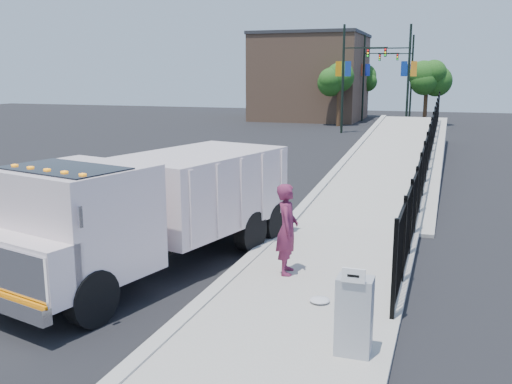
% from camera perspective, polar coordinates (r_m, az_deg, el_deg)
% --- Properties ---
extents(ground, '(120.00, 120.00, 0.00)m').
position_cam_1_polar(ground, '(13.32, -1.22, -7.63)').
color(ground, black).
rests_on(ground, ground).
extents(sidewalk, '(3.55, 12.00, 0.12)m').
position_cam_1_polar(sidewalk, '(10.99, 4.78, -11.66)').
color(sidewalk, '#9E998E').
rests_on(sidewalk, ground).
extents(curb, '(0.30, 12.00, 0.16)m').
position_cam_1_polar(curb, '(11.56, -4.67, -10.35)').
color(curb, '#ADAAA3').
rests_on(curb, ground).
extents(ramp, '(3.95, 24.06, 3.19)m').
position_cam_1_polar(ramp, '(28.24, 14.13, 2.37)').
color(ramp, '#9E998E').
rests_on(ramp, ground).
extents(iron_fence, '(0.10, 28.00, 1.80)m').
position_cam_1_polar(iron_fence, '(24.08, 16.79, 2.82)').
color(iron_fence, black).
rests_on(iron_fence, ground).
extents(truck, '(4.36, 8.35, 2.73)m').
position_cam_1_polar(truck, '(12.95, -10.51, -1.31)').
color(truck, black).
rests_on(truck, ground).
extents(worker, '(0.62, 0.81, 2.00)m').
position_cam_1_polar(worker, '(12.39, 3.14, -3.72)').
color(worker, maroon).
rests_on(worker, sidewalk).
extents(utility_cabinet, '(0.55, 0.40, 1.25)m').
position_cam_1_polar(utility_cabinet, '(9.14, 9.78, -12.12)').
color(utility_cabinet, gray).
rests_on(utility_cabinet, sidewalk).
extents(arrow_sign, '(0.35, 0.04, 0.22)m').
position_cam_1_polar(arrow_sign, '(8.67, 9.72, -8.24)').
color(arrow_sign, white).
rests_on(arrow_sign, utility_cabinet).
extents(debris, '(0.39, 0.39, 0.10)m').
position_cam_1_polar(debris, '(11.18, 6.37, -10.68)').
color(debris, silver).
rests_on(debris, sidewalk).
extents(light_pole_0, '(3.78, 0.22, 8.00)m').
position_cam_1_polar(light_pole_0, '(43.89, 9.10, 11.51)').
color(light_pole_0, black).
rests_on(light_pole_0, ground).
extents(light_pole_1, '(3.78, 0.22, 8.00)m').
position_cam_1_polar(light_pole_1, '(44.56, 14.61, 11.28)').
color(light_pole_1, black).
rests_on(light_pole_1, ground).
extents(light_pole_2, '(3.77, 0.22, 8.00)m').
position_cam_1_polar(light_pole_2, '(55.82, 11.03, 11.45)').
color(light_pole_2, black).
rests_on(light_pole_2, ground).
extents(light_pole_3, '(3.78, 0.22, 8.00)m').
position_cam_1_polar(light_pole_3, '(56.82, 14.99, 11.28)').
color(light_pole_3, black).
rests_on(light_pole_3, ground).
extents(tree_0, '(2.56, 2.56, 5.28)m').
position_cam_1_polar(tree_0, '(49.94, 8.35, 11.05)').
color(tree_0, '#382314').
rests_on(tree_0, ground).
extents(tree_1, '(2.45, 2.45, 5.22)m').
position_cam_1_polar(tree_1, '(52.09, 16.72, 10.70)').
color(tree_1, '#382314').
rests_on(tree_1, ground).
extents(tree_2, '(2.38, 2.38, 5.19)m').
position_cam_1_polar(tree_2, '(61.56, 10.81, 11.06)').
color(tree_2, '#382314').
rests_on(tree_2, ground).
extents(building, '(10.00, 10.00, 8.00)m').
position_cam_1_polar(building, '(57.38, 5.49, 11.25)').
color(building, '#8C664C').
rests_on(building, ground).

